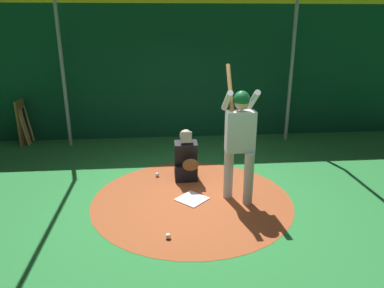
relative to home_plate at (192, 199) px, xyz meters
The scene contains 10 objects.
ground_plane 0.01m from the home_plate, ahead, with size 27.53×27.53×0.00m, color #287A38.
dirt_circle 0.01m from the home_plate, ahead, with size 3.22×3.22×0.01m, color #9E4C28.
home_plate is the anchor object (origin of this frame).
batter 1.29m from the home_plate, 84.25° to the left, with size 0.68×0.49×2.12m.
catcher 0.88m from the home_plate, behind, with size 0.58×0.40×0.95m.
back_wall 3.89m from the home_plate, behind, with size 0.23×11.53×3.37m.
cage_frame 2.37m from the home_plate, ahead, with size 5.97×5.20×3.43m.
bat_rack 4.91m from the home_plate, 131.83° to the right, with size 0.70×0.21×1.05m.
baseball_0 1.16m from the home_plate, 20.96° to the right, with size 0.07×0.07×0.07m, color white.
baseball_1 1.12m from the home_plate, 149.85° to the right, with size 0.07×0.07×0.07m, color white.
Camera 1 is at (5.23, -0.47, 2.73)m, focal length 33.88 mm.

